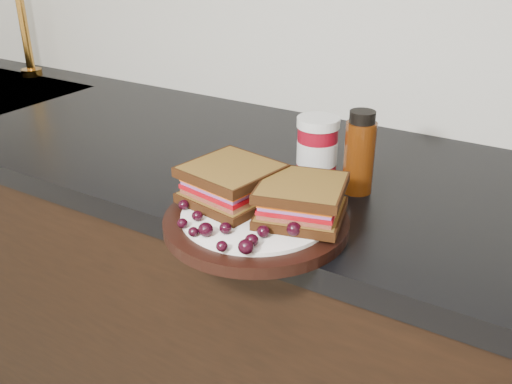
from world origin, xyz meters
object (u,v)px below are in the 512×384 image
sandwich_left (231,183)px  oil_bottle (360,152)px  plate (256,222)px  condiment_jar (317,148)px

sandwich_left → oil_bottle: (0.14, 0.18, 0.02)m
plate → sandwich_left: size_ratio=2.17×
oil_bottle → sandwich_left: bearing=-126.4°
condiment_jar → oil_bottle: bearing=-12.6°
plate → condiment_jar: condiment_jar is taller
plate → oil_bottle: 0.23m
condiment_jar → sandwich_left: bearing=-103.3°
sandwich_left → condiment_jar: 0.21m
condiment_jar → oil_bottle: 0.09m
condiment_jar → plate: bearing=-88.0°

